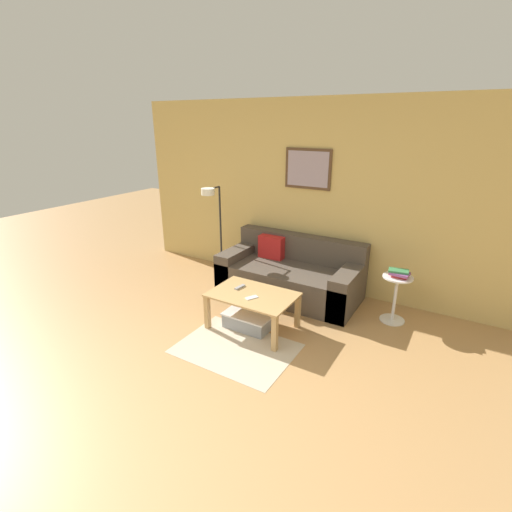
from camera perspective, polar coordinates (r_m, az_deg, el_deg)
name	(u,v)px	position (r m, az deg, el deg)	size (l,w,h in m)	color
ground_plane	(130,431)	(3.31, -18.75, -24.19)	(16.00, 16.00, 0.00)	tan
wall_back	(309,197)	(5.19, 8.15, 9.04)	(5.60, 0.09, 2.55)	#D6B76B
area_rug	(236,348)	(4.03, -3.08, -13.98)	(1.20, 0.88, 0.01)	#C1B299
couch	(290,275)	(5.08, 5.28, -2.94)	(1.87, 0.88, 0.77)	#4C4238
coffee_table	(253,300)	(4.21, -0.53, -6.75)	(0.95, 0.63, 0.43)	tan
storage_bin	(249,320)	(4.35, -1.08, -9.76)	(0.55, 0.37, 0.18)	gray
floor_lamp	(213,215)	(5.35, -6.56, 6.22)	(0.21, 0.46, 1.39)	black
side_table	(395,295)	(4.65, 20.67, -5.57)	(0.34, 0.34, 0.57)	white
book_stack	(399,273)	(4.53, 21.16, -2.51)	(0.25, 0.18, 0.08)	#B73333
remote_control	(240,287)	(4.32, -2.50, -4.80)	(0.04, 0.15, 0.02)	#99999E
cell_phone	(252,298)	(4.09, -0.67, -6.41)	(0.07, 0.14, 0.01)	silver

